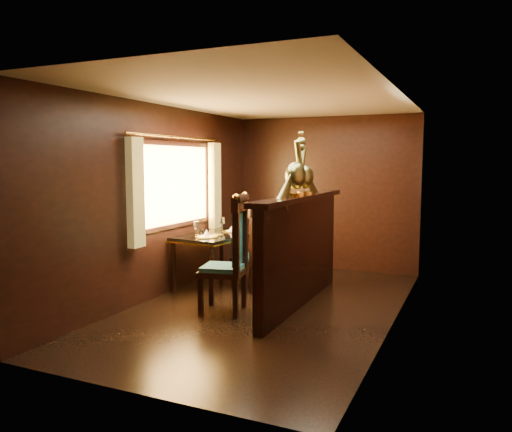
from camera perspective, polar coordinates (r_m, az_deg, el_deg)
The scene contains 8 objects.
ground at distance 6.17m, azimuth 1.23°, elevation -10.40°, with size 5.00×5.00×0.00m, color black.
room_shell at distance 5.96m, azimuth 0.57°, elevation 4.47°, with size 3.04×5.04×2.52m.
partition at distance 6.17m, azimuth 5.08°, elevation -3.62°, with size 0.26×2.70×1.36m.
dining_table at distance 7.04m, azimuth -4.48°, elevation -2.65°, with size 0.91×1.35×0.95m.
chair_left at distance 5.81m, azimuth -2.58°, elevation -3.98°, with size 0.60×0.62×1.41m.
chair_right at distance 6.81m, azimuth 0.15°, elevation -3.36°, with size 0.56×0.58×1.21m.
peacock_left at distance 5.88m, azimuth 4.55°, elevation 5.99°, with size 0.24×0.64×0.77m, color #194C35, non-canonical shape.
peacock_right at distance 6.21m, azimuth 5.64°, elevation 5.63°, with size 0.22×0.58×0.69m, color #194C35, non-canonical shape.
Camera 1 is at (2.29, -5.45, 1.76)m, focal length 35.00 mm.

